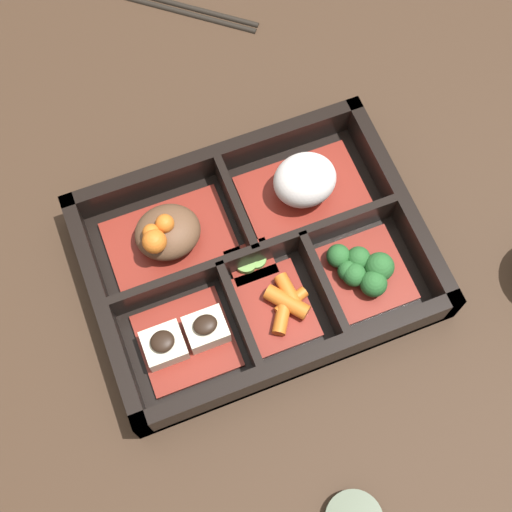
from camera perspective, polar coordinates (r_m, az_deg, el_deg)
ground_plane at (r=0.71m, az=0.00°, el=-0.76°), size 3.00×3.00×0.00m
bento_base at (r=0.71m, az=0.00°, el=-0.61°), size 0.32×0.24×0.01m
bento_rim at (r=0.69m, az=0.10°, el=-0.21°), size 0.32×0.24×0.05m
bowl_stew at (r=0.70m, az=-7.13°, el=1.71°), size 0.12×0.08×0.05m
bowl_rice at (r=0.71m, az=3.89°, el=5.83°), size 0.12×0.08×0.06m
bowl_tofu at (r=0.67m, az=-5.64°, el=-6.58°), size 0.09×0.08×0.04m
bowl_carrots at (r=0.68m, az=2.22°, el=-3.89°), size 0.06×0.08×0.02m
bowl_greens at (r=0.69m, az=8.60°, el=-1.13°), size 0.08×0.08×0.03m
bowl_pickles at (r=0.70m, az=-0.43°, el=-0.39°), size 0.04×0.04×0.01m
chopsticks at (r=0.89m, az=-7.23°, el=19.44°), size 0.18×0.15×0.01m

